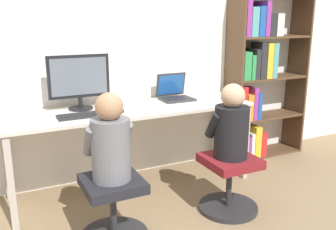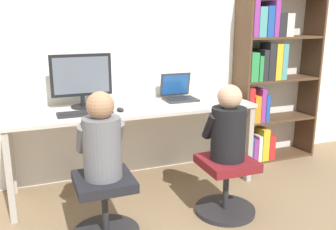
{
  "view_description": "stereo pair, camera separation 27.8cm",
  "coord_description": "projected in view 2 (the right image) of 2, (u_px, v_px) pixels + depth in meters",
  "views": [
    {
      "loc": [
        -1.15,
        -2.73,
        1.56
      ],
      "look_at": [
        0.26,
        0.11,
        0.73
      ],
      "focal_mm": 40.0,
      "sensor_mm": 36.0,
      "label": 1
    },
    {
      "loc": [
        -0.89,
        -2.84,
        1.56
      ],
      "look_at": [
        0.26,
        0.11,
        0.73
      ],
      "focal_mm": 40.0,
      "sensor_mm": 36.0,
      "label": 2
    }
  ],
  "objects": [
    {
      "name": "wall_back",
      "position": [
        121.0,
        45.0,
        3.57
      ],
      "size": [
        10.0,
        0.05,
        2.6
      ],
      "color": "white",
      "rests_on": "ground_plane"
    },
    {
      "name": "ground_plane",
      "position": [
        145.0,
        201.0,
        3.27
      ],
      "size": [
        14.0,
        14.0,
        0.0
      ],
      "primitive_type": "plane",
      "color": "#846B4C"
    },
    {
      "name": "office_chair_left",
      "position": [
        105.0,
        204.0,
        2.69
      ],
      "size": [
        0.49,
        0.49,
        0.47
      ],
      "color": "#262628",
      "rests_on": "ground_plane"
    },
    {
      "name": "bookshelf",
      "position": [
        267.0,
        78.0,
        4.01
      ],
      "size": [
        0.93,
        0.32,
        1.81
      ],
      "color": "#513823",
      "rests_on": "ground_plane"
    },
    {
      "name": "person_at_monitor",
      "position": [
        102.0,
        140.0,
        2.57
      ],
      "size": [
        0.33,
        0.29,
        0.61
      ],
      "color": "slate",
      "rests_on": "office_chair_left"
    },
    {
      "name": "desk",
      "position": [
        134.0,
        115.0,
        3.38
      ],
      "size": [
        2.21,
        0.63,
        0.77
      ],
      "color": "beige",
      "rests_on": "ground_plane"
    },
    {
      "name": "person_at_laptop",
      "position": [
        228.0,
        127.0,
        2.91
      ],
      "size": [
        0.33,
        0.29,
        0.6
      ],
      "color": "black",
      "rests_on": "office_chair_right"
    },
    {
      "name": "keyboard",
      "position": [
        85.0,
        113.0,
        3.1
      ],
      "size": [
        0.45,
        0.15,
        0.03
      ],
      "color": "#232326",
      "rests_on": "desk"
    },
    {
      "name": "computer_mouse_by_keyboard",
      "position": [
        120.0,
        109.0,
        3.22
      ],
      "size": [
        0.06,
        0.11,
        0.03
      ],
      "color": "black",
      "rests_on": "desk"
    },
    {
      "name": "desktop_monitor",
      "position": [
        82.0,
        80.0,
        3.29
      ],
      "size": [
        0.53,
        0.21,
        0.48
      ],
      "color": "black",
      "rests_on": "desk"
    },
    {
      "name": "laptop",
      "position": [
        179.0,
        94.0,
        3.66
      ],
      "size": [
        0.31,
        0.28,
        0.25
      ],
      "color": "#2D2D30",
      "rests_on": "desk"
    },
    {
      "name": "office_chair_right",
      "position": [
        226.0,
        184.0,
        3.03
      ],
      "size": [
        0.49,
        0.49,
        0.47
      ],
      "color": "#262628",
      "rests_on": "ground_plane"
    }
  ]
}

